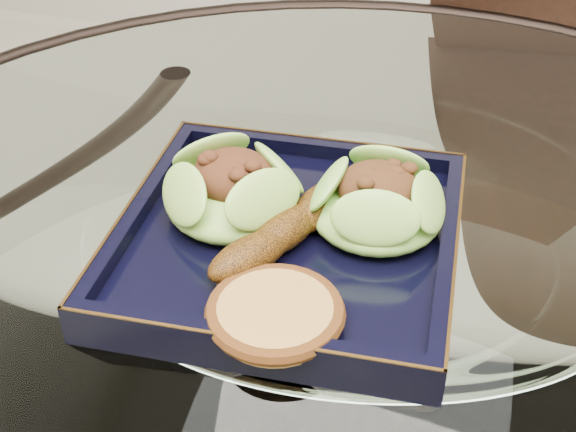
# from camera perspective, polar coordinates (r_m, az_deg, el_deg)

# --- Properties ---
(dining_table) EXTENTS (1.13, 1.13, 0.77)m
(dining_table) POSITION_cam_1_polar(r_m,az_deg,el_deg) (0.77, 4.23, -12.52)
(dining_table) COLOR white
(dining_table) RESTS_ON ground
(dining_chair) EXTENTS (0.46, 0.46, 0.93)m
(dining_chair) POSITION_cam_1_polar(r_m,az_deg,el_deg) (1.21, 17.97, 1.13)
(dining_chair) COLOR black
(dining_chair) RESTS_ON ground
(navy_plate) EXTENTS (0.29, 0.29, 0.02)m
(navy_plate) POSITION_cam_1_polar(r_m,az_deg,el_deg) (0.66, 0.00, -2.11)
(navy_plate) COLOR black
(navy_plate) RESTS_ON dining_table
(lettuce_wrap_left) EXTENTS (0.15, 0.15, 0.04)m
(lettuce_wrap_left) POSITION_cam_1_polar(r_m,az_deg,el_deg) (0.66, -3.92, 1.58)
(lettuce_wrap_left) COLOR #669E2D
(lettuce_wrap_left) RESTS_ON navy_plate
(lettuce_wrap_right) EXTENTS (0.14, 0.14, 0.04)m
(lettuce_wrap_right) POSITION_cam_1_polar(r_m,az_deg,el_deg) (0.65, 6.32, 0.73)
(lettuce_wrap_right) COLOR #559E2E
(lettuce_wrap_right) RESTS_ON navy_plate
(roasted_plantain) EXTENTS (0.09, 0.15, 0.03)m
(roasted_plantain) POSITION_cam_1_polar(r_m,az_deg,el_deg) (0.63, -0.23, -1.02)
(roasted_plantain) COLOR #593209
(roasted_plantain) RESTS_ON navy_plate
(crumb_patty) EXTENTS (0.10, 0.10, 0.02)m
(crumb_patty) POSITION_cam_1_polar(r_m,az_deg,el_deg) (0.57, -0.92, -7.04)
(crumb_patty) COLOR #C58C41
(crumb_patty) RESTS_ON navy_plate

